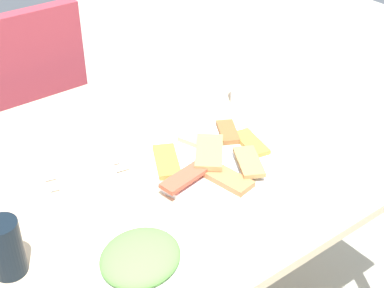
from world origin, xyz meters
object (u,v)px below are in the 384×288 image
drinking_glass (243,87)px  spoon (82,170)px  dining_table (180,171)px  soda_can (6,248)px  paper_napkin (86,175)px  fork (90,177)px  salad_plate_greens (140,259)px  dining_chair (23,109)px  pide_platter (211,159)px

drinking_glass → spoon: 0.53m
dining_table → soda_can: 0.54m
soda_can → drinking_glass: (0.79, 0.22, -0.01)m
paper_napkin → soda_can: bearing=-144.7°
fork → spoon: same height
salad_plate_greens → spoon: size_ratio=1.22×
dining_chair → drinking_glass: bearing=-59.7°
dining_chair → soda_can: 1.03m
salad_plate_greens → pide_platter: bearing=29.7°
dining_chair → fork: size_ratio=4.63×
pide_platter → soda_can: 0.54m
dining_table → fork: size_ratio=6.10×
salad_plate_greens → paper_napkin: salad_plate_greens is taller
salad_plate_greens → drinking_glass: size_ratio=2.20×
pide_platter → dining_table: bearing=104.6°
dining_table → paper_napkin: paper_napkin is taller
pide_platter → paper_napkin: bearing=152.6°
pide_platter → salad_plate_greens: size_ratio=1.54×
dining_chair → paper_napkin: (-0.12, -0.74, 0.21)m
dining_table → dining_chair: dining_chair is taller
pide_platter → spoon: bearing=149.6°
pide_platter → drinking_glass: bearing=34.7°
pide_platter → fork: (-0.27, 0.12, -0.01)m
pide_platter → paper_napkin: size_ratio=2.47×
pide_platter → fork: bearing=155.6°
dining_chair → soda_can: size_ratio=7.32×
pide_platter → paper_napkin: pide_platter is taller
fork → soda_can: bearing=-138.1°
salad_plate_greens → soda_can: 0.25m
dining_chair → fork: dining_chair is taller
soda_can → fork: soda_can is taller
pide_platter → spoon: pide_platter is taller
dining_table → fork: (-0.25, 0.03, 0.08)m
soda_can → spoon: soda_can is taller
paper_napkin → salad_plate_greens: bearing=-99.2°
pide_platter → dining_chair: bearing=100.0°
dining_chair → soda_can: (-0.38, -0.93, 0.27)m
dining_table → drinking_glass: drinking_glass is taller
soda_can → fork: (0.26, 0.17, -0.06)m
dining_table → fork: fork is taller
spoon → fork: bearing=-76.5°
dining_chair → salad_plate_greens: (-0.17, -1.07, 0.23)m
dining_chair → drinking_glass: size_ratio=8.86×
dining_table → fork: 0.26m
paper_napkin → fork: bearing=-90.0°
dining_table → drinking_glass: size_ratio=11.67×
salad_plate_greens → fork: (0.05, 0.31, -0.01)m
pide_platter → soda_can: (-0.53, -0.04, 0.05)m
fork → salad_plate_greens: bearing=-90.4°
pide_platter → spoon: (-0.27, 0.16, -0.01)m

